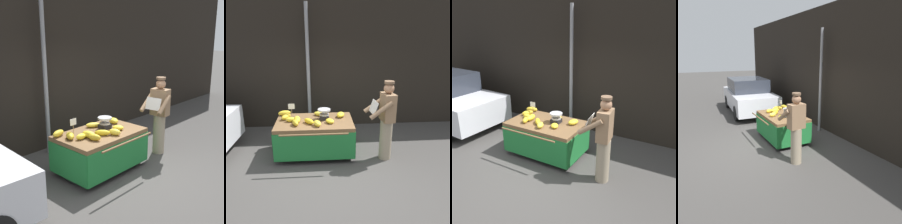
# 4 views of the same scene
# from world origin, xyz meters

# --- Properties ---
(ground_plane) EXTENTS (60.00, 60.00, 0.00)m
(ground_plane) POSITION_xyz_m (0.00, 0.00, 0.00)
(ground_plane) COLOR #423F3D
(back_wall) EXTENTS (16.00, 0.24, 4.07)m
(back_wall) POSITION_xyz_m (0.00, 2.67, 2.03)
(back_wall) COLOR black
(back_wall) RESTS_ON ground
(street_pole) EXTENTS (0.09, 0.09, 3.34)m
(street_pole) POSITION_xyz_m (-0.51, 2.30, 1.67)
(street_pole) COLOR gray
(street_pole) RESTS_ON ground
(banana_cart) EXTENTS (1.69, 1.26, 0.79)m
(banana_cart) POSITION_xyz_m (-0.35, 0.84, 0.58)
(banana_cart) COLOR brown
(banana_cart) RESTS_ON ground
(weighing_scale) EXTENTS (0.28, 0.28, 0.23)m
(weighing_scale) POSITION_xyz_m (-0.13, 0.92, 0.91)
(weighing_scale) COLOR black
(weighing_scale) RESTS_ON banana_cart
(price_sign) EXTENTS (0.14, 0.01, 0.34)m
(price_sign) POSITION_xyz_m (-0.85, 1.03, 1.04)
(price_sign) COLOR #997A51
(price_sign) RESTS_ON banana_cart
(banana_bunch_0) EXTENTS (0.16, 0.31, 0.13)m
(banana_bunch_0) POSITION_xyz_m (-0.72, 0.77, 0.86)
(banana_bunch_0) COLOR yellow
(banana_bunch_0) RESTS_ON banana_cart
(banana_bunch_1) EXTENTS (0.27, 0.30, 0.11)m
(banana_bunch_1) POSITION_xyz_m (-0.46, 0.67, 0.85)
(banana_bunch_1) COLOR gold
(banana_bunch_1) RESTS_ON banana_cart
(banana_bunch_2) EXTENTS (0.20, 0.26, 0.12)m
(banana_bunch_2) POSITION_xyz_m (-0.29, 0.52, 0.85)
(banana_bunch_2) COLOR yellow
(banana_bunch_2) RESTS_ON banana_cart
(banana_bunch_3) EXTENTS (0.26, 0.31, 0.12)m
(banana_bunch_3) POSITION_xyz_m (-0.98, 0.98, 0.85)
(banana_bunch_3) COLOR gold
(banana_bunch_3) RESTS_ON banana_cart
(banana_bunch_4) EXTENTS (0.24, 0.29, 0.11)m
(banana_bunch_4) POSITION_xyz_m (0.24, 1.03, 0.85)
(banana_bunch_4) COLOR yellow
(banana_bunch_4) RESTS_ON banana_cart
(banana_bunch_5) EXTENTS (0.31, 0.19, 0.12)m
(banana_bunch_5) POSITION_xyz_m (-1.05, 1.24, 0.85)
(banana_bunch_5) COLOR gold
(banana_bunch_5) RESTS_ON banana_cart
(banana_bunch_6) EXTENTS (0.19, 0.26, 0.12)m
(banana_bunch_6) POSITION_xyz_m (-0.74, 0.59, 0.85)
(banana_bunch_6) COLOR gold
(banana_bunch_6) RESTS_ON banana_cart
(banana_bunch_7) EXTENTS (0.31, 0.27, 0.10)m
(banana_bunch_7) POSITION_xyz_m (-0.24, 1.16, 0.84)
(banana_bunch_7) COLOR yellow
(banana_bunch_7) RESTS_ON banana_cart
(banana_bunch_8) EXTENTS (0.25, 0.27, 0.09)m
(banana_bunch_8) POSITION_xyz_m (-0.02, 0.67, 0.84)
(banana_bunch_8) COLOR yellow
(banana_bunch_8) RESTS_ON banana_cart
(banana_bunch_9) EXTENTS (0.21, 0.12, 0.11)m
(banana_bunch_9) POSITION_xyz_m (-0.86, 0.81, 0.85)
(banana_bunch_9) COLOR yellow
(banana_bunch_9) RESTS_ON banana_cart
(vendor_person) EXTENTS (0.61, 0.55, 1.71)m
(vendor_person) POSITION_xyz_m (1.15, 0.50, 0.87)
(vendor_person) COLOR gray
(vendor_person) RESTS_ON ground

